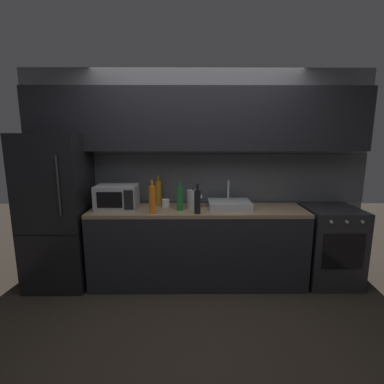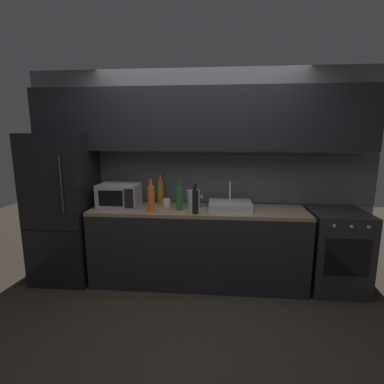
{
  "view_description": "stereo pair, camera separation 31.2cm",
  "coord_description": "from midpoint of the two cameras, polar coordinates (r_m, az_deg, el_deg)",
  "views": [
    {
      "loc": [
        -0.09,
        -2.34,
        1.72
      ],
      "look_at": [
        -0.07,
        0.9,
        1.09
      ],
      "focal_mm": 27.26,
      "sensor_mm": 36.0,
      "label": 1
    },
    {
      "loc": [
        0.22,
        -2.33,
        1.72
      ],
      "look_at": [
        -0.07,
        0.9,
        1.09
      ],
      "focal_mm": 27.26,
      "sensor_mm": 36.0,
      "label": 2
    }
  ],
  "objects": [
    {
      "name": "kettle",
      "position": [
        3.36,
        2.96,
        -1.38
      ],
      "size": [
        0.18,
        0.15,
        0.23
      ],
      "color": "#B7BABF",
      "rests_on": "counter_run"
    },
    {
      "name": "refrigerator",
      "position": [
        3.74,
        -21.6,
        -2.94
      ],
      "size": [
        0.68,
        0.69,
        1.74
      ],
      "color": "black",
      "rests_on": "ground"
    },
    {
      "name": "wine_bottle_amber",
      "position": [
        3.56,
        -3.68,
        0.04
      ],
      "size": [
        0.07,
        0.07,
        0.35
      ],
      "color": "#B27019",
      "rests_on": "counter_run"
    },
    {
      "name": "microwave",
      "position": [
        3.47,
        -11.56,
        -0.66
      ],
      "size": [
        0.46,
        0.35,
        0.27
      ],
      "color": "#A8AAAF",
      "rests_on": "counter_run"
    },
    {
      "name": "ground_plane",
      "position": [
        2.9,
        3.09,
        -25.43
      ],
      "size": [
        10.0,
        10.0,
        0.0
      ],
      "primitive_type": "plane",
      "color": "#2D261E"
    },
    {
      "name": "wine_bottle_green",
      "position": [
        3.24,
        0.23,
        -1.21
      ],
      "size": [
        0.07,
        0.07,
        0.33
      ],
      "color": "#1E6B2D",
      "rests_on": "counter_run"
    },
    {
      "name": "oven_range",
      "position": [
        3.78,
        28.51,
        -10.05
      ],
      "size": [
        0.6,
        0.62,
        0.9
      ],
      "color": "#232326",
      "rests_on": "ground"
    },
    {
      "name": "mug_white",
      "position": [
        3.43,
        -2.38,
        -2.13
      ],
      "size": [
        0.09,
        0.09,
        0.09
      ],
      "primitive_type": "cylinder",
      "color": "silver",
      "rests_on": "counter_run"
    },
    {
      "name": "wine_bottle_orange",
      "position": [
        3.15,
        -5.2,
        -1.33
      ],
      "size": [
        0.07,
        0.07,
        0.36
      ],
      "color": "orange",
      "rests_on": "counter_run"
    },
    {
      "name": "back_wall",
      "position": [
        3.54,
        4.06,
        8.15
      ],
      "size": [
        4.18,
        0.44,
        2.5
      ],
      "color": "slate",
      "rests_on": "ground"
    },
    {
      "name": "counter_run",
      "position": [
        3.47,
        3.71,
        -10.51
      ],
      "size": [
        2.44,
        0.6,
        0.9
      ],
      "color": "black",
      "rests_on": "ground"
    },
    {
      "name": "wine_bottle_dark",
      "position": [
        3.09,
        3.56,
        -1.91
      ],
      "size": [
        0.07,
        0.07,
        0.32
      ],
      "color": "black",
      "rests_on": "counter_run"
    },
    {
      "name": "sink_basin",
      "position": [
        3.37,
        10.11,
        -2.58
      ],
      "size": [
        0.48,
        0.38,
        0.3
      ],
      "color": "#ADAFB5",
      "rests_on": "counter_run"
    }
  ]
}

